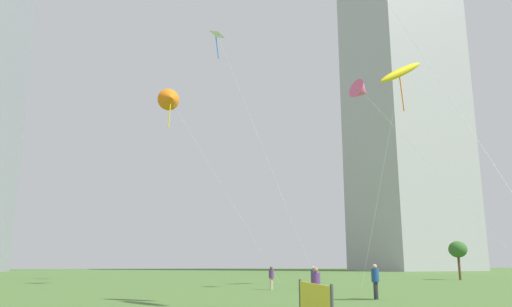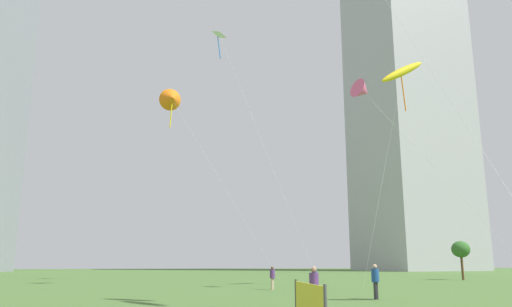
{
  "view_description": "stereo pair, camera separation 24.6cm",
  "coord_description": "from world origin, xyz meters",
  "px_view_note": "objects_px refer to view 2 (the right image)",
  "views": [
    {
      "loc": [
        -8.85,
        -14.57,
        1.88
      ],
      "look_at": [
        -2.69,
        12.67,
        8.01
      ],
      "focal_mm": 34.83,
      "sensor_mm": 36.0,
      "label": 1
    },
    {
      "loc": [
        -8.61,
        -14.63,
        1.88
      ],
      "look_at": [
        -2.69,
        12.67,
        8.01
      ],
      "focal_mm": 34.83,
      "sensor_mm": 36.0,
      "label": 2
    }
  ],
  "objects_px": {
    "kite_flying_2": "(363,91)",
    "park_tree_0": "(461,250)",
    "person_standing_0": "(375,279)",
    "person_standing_3": "(314,276)",
    "distant_highrise_0": "(406,77)",
    "person_standing_2": "(314,286)",
    "kite_flying_6": "(172,99)",
    "kite_flying_7": "(220,39)",
    "person_standing_1": "(272,276)",
    "kite_flying_5": "(402,72)"
  },
  "relations": [
    {
      "from": "kite_flying_2",
      "to": "park_tree_0",
      "type": "relative_size",
      "value": 3.71
    },
    {
      "from": "person_standing_0",
      "to": "person_standing_3",
      "type": "xyz_separation_m",
      "value": [
        0.06,
        10.03,
        -0.11
      ]
    },
    {
      "from": "person_standing_0",
      "to": "distant_highrise_0",
      "type": "relative_size",
      "value": 0.02
    },
    {
      "from": "person_standing_3",
      "to": "distant_highrise_0",
      "type": "distance_m",
      "value": 99.72
    },
    {
      "from": "person_standing_2",
      "to": "kite_flying_6",
      "type": "height_order",
      "value": "kite_flying_6"
    },
    {
      "from": "person_standing_3",
      "to": "kite_flying_7",
      "type": "xyz_separation_m",
      "value": [
        -4.88,
        15.96,
        25.21
      ]
    },
    {
      "from": "kite_flying_7",
      "to": "person_standing_2",
      "type": "bearing_deg",
      "value": -90.77
    },
    {
      "from": "person_standing_3",
      "to": "kite_flying_6",
      "type": "height_order",
      "value": "kite_flying_6"
    },
    {
      "from": "kite_flying_7",
      "to": "person_standing_1",
      "type": "bearing_deg",
      "value": -83.76
    },
    {
      "from": "person_standing_3",
      "to": "kite_flying_6",
      "type": "xyz_separation_m",
      "value": [
        -10.3,
        7.4,
        15.04
      ]
    },
    {
      "from": "person_standing_0",
      "to": "person_standing_1",
      "type": "bearing_deg",
      "value": 66.8
    },
    {
      "from": "distant_highrise_0",
      "to": "person_standing_2",
      "type": "bearing_deg",
      "value": -133.15
    },
    {
      "from": "person_standing_1",
      "to": "kite_flying_2",
      "type": "distance_m",
      "value": 15.32
    },
    {
      "from": "person_standing_0",
      "to": "kite_flying_5",
      "type": "relative_size",
      "value": 0.09
    },
    {
      "from": "person_standing_0",
      "to": "distant_highrise_0",
      "type": "distance_m",
      "value": 107.21
    },
    {
      "from": "person_standing_1",
      "to": "person_standing_3",
      "type": "height_order",
      "value": "person_standing_1"
    },
    {
      "from": "kite_flying_5",
      "to": "park_tree_0",
      "type": "bearing_deg",
      "value": 44.94
    },
    {
      "from": "distant_highrise_0",
      "to": "kite_flying_7",
      "type": "bearing_deg",
      "value": -145.18
    },
    {
      "from": "kite_flying_5",
      "to": "kite_flying_6",
      "type": "xyz_separation_m",
      "value": [
        -19.16,
        5.85,
        -1.84
      ]
    },
    {
      "from": "kite_flying_2",
      "to": "kite_flying_6",
      "type": "bearing_deg",
      "value": 146.77
    },
    {
      "from": "person_standing_0",
      "to": "kite_flying_6",
      "type": "xyz_separation_m",
      "value": [
        -10.24,
        17.44,
        14.93
      ]
    },
    {
      "from": "park_tree_0",
      "to": "distant_highrise_0",
      "type": "bearing_deg",
      "value": 63.92
    },
    {
      "from": "park_tree_0",
      "to": "distant_highrise_0",
      "type": "xyz_separation_m",
      "value": [
        28.33,
        57.87,
        44.24
      ]
    },
    {
      "from": "kite_flying_6",
      "to": "kite_flying_5",
      "type": "bearing_deg",
      "value": -16.99
    },
    {
      "from": "kite_flying_2",
      "to": "park_tree_0",
      "type": "bearing_deg",
      "value": 41.68
    },
    {
      "from": "kite_flying_5",
      "to": "kite_flying_6",
      "type": "bearing_deg",
      "value": 163.01
    },
    {
      "from": "kite_flying_6",
      "to": "park_tree_0",
      "type": "xyz_separation_m",
      "value": [
        32.23,
        7.19,
        -12.73
      ]
    },
    {
      "from": "person_standing_3",
      "to": "distant_highrise_0",
      "type": "relative_size",
      "value": 0.02
    },
    {
      "from": "person_standing_3",
      "to": "kite_flying_5",
      "type": "distance_m",
      "value": 19.12
    },
    {
      "from": "person_standing_1",
      "to": "person_standing_2",
      "type": "xyz_separation_m",
      "value": [
        -2.18,
        -15.48,
        0.05
      ]
    },
    {
      "from": "person_standing_1",
      "to": "distant_highrise_0",
      "type": "relative_size",
      "value": 0.02
    },
    {
      "from": "kite_flying_2",
      "to": "distant_highrise_0",
      "type": "xyz_separation_m",
      "value": [
        46.64,
        74.18,
        32.88
      ]
    },
    {
      "from": "kite_flying_2",
      "to": "person_standing_3",
      "type": "bearing_deg",
      "value": 154.65
    },
    {
      "from": "kite_flying_6",
      "to": "kite_flying_2",
      "type": "bearing_deg",
      "value": -33.23
    },
    {
      "from": "distant_highrise_0",
      "to": "park_tree_0",
      "type": "bearing_deg",
      "value": -126.97
    },
    {
      "from": "person_standing_0",
      "to": "park_tree_0",
      "type": "height_order",
      "value": "park_tree_0"
    },
    {
      "from": "person_standing_0",
      "to": "kite_flying_5",
      "type": "distance_m",
      "value": 22.24
    },
    {
      "from": "person_standing_1",
      "to": "park_tree_0",
      "type": "height_order",
      "value": "park_tree_0"
    },
    {
      "from": "person_standing_1",
      "to": "distant_highrise_0",
      "type": "distance_m",
      "value": 101.37
    },
    {
      "from": "kite_flying_5",
      "to": "park_tree_0",
      "type": "distance_m",
      "value": 23.52
    },
    {
      "from": "person_standing_2",
      "to": "kite_flying_5",
      "type": "height_order",
      "value": "kite_flying_5"
    },
    {
      "from": "person_standing_1",
      "to": "kite_flying_5",
      "type": "relative_size",
      "value": 0.08
    },
    {
      "from": "person_standing_2",
      "to": "person_standing_1",
      "type": "bearing_deg",
      "value": -108.11
    },
    {
      "from": "person_standing_3",
      "to": "kite_flying_2",
      "type": "relative_size",
      "value": 0.1
    },
    {
      "from": "person_standing_0",
      "to": "kite_flying_5",
      "type": "height_order",
      "value": "kite_flying_5"
    },
    {
      "from": "person_standing_2",
      "to": "kite_flying_7",
      "type": "bearing_deg",
      "value": -100.88
    },
    {
      "from": "kite_flying_5",
      "to": "kite_flying_6",
      "type": "height_order",
      "value": "kite_flying_5"
    },
    {
      "from": "kite_flying_2",
      "to": "person_standing_2",
      "type": "bearing_deg",
      "value": -122.81
    },
    {
      "from": "kite_flying_5",
      "to": "kite_flying_2",
      "type": "bearing_deg",
      "value": -148.11
    },
    {
      "from": "person_standing_2",
      "to": "person_standing_3",
      "type": "height_order",
      "value": "person_standing_2"
    }
  ]
}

